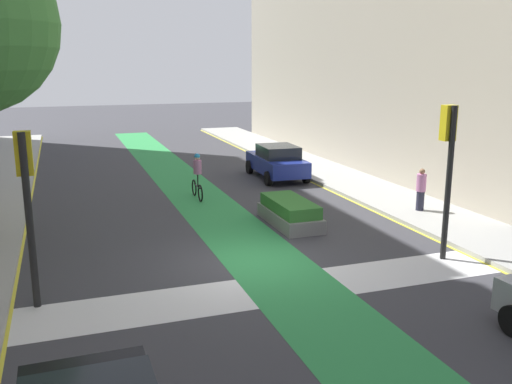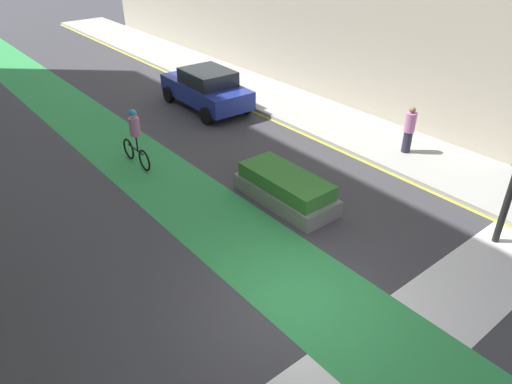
# 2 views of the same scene
# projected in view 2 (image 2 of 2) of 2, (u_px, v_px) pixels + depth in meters

# --- Properties ---
(ground_plane) EXTENTS (120.00, 120.00, 0.00)m
(ground_plane) POSITION_uv_depth(u_px,v_px,m) (296.00, 302.00, 9.73)
(ground_plane) COLOR #38383D
(bike_lane_paint) EXTENTS (2.40, 60.00, 0.01)m
(bike_lane_paint) POSITION_uv_depth(u_px,v_px,m) (311.00, 292.00, 9.96)
(bike_lane_paint) COLOR #2D8C47
(bike_lane_paint) RESTS_ON ground_plane
(crosswalk_band) EXTENTS (12.00, 1.80, 0.01)m
(crosswalk_band) POSITION_uv_depth(u_px,v_px,m) (375.00, 364.00, 8.39)
(crosswalk_band) COLOR silver
(crosswalk_band) RESTS_ON ground_plane
(sidewalk_right) EXTENTS (3.00, 60.00, 0.15)m
(sidewalk_right) POSITION_uv_depth(u_px,v_px,m) (486.00, 183.00, 13.76)
(sidewalk_right) COLOR #9E9E99
(sidewalk_right) RESTS_ON ground_plane
(curb_stripe_right) EXTENTS (0.16, 60.00, 0.01)m
(curb_stripe_right) POSITION_uv_depth(u_px,v_px,m) (457.00, 203.00, 12.98)
(curb_stripe_right) COLOR yellow
(curb_stripe_right) RESTS_ON ground_plane
(car_blue_right_far) EXTENTS (2.16, 4.27, 1.57)m
(car_blue_right_far) POSITION_uv_depth(u_px,v_px,m) (206.00, 88.00, 18.81)
(car_blue_right_far) COLOR navy
(car_blue_right_far) RESTS_ON ground_plane
(cyclist_in_lane) EXTENTS (0.32, 1.73, 1.86)m
(cyclist_in_lane) POSITION_uv_depth(u_px,v_px,m) (135.00, 137.00, 14.40)
(cyclist_in_lane) COLOR black
(cyclist_in_lane) RESTS_ON ground_plane
(pedestrian_sidewalk_right_a) EXTENTS (0.34, 0.34, 1.52)m
(pedestrian_sidewalk_right_a) POSITION_uv_depth(u_px,v_px,m) (409.00, 130.00, 15.00)
(pedestrian_sidewalk_right_a) COLOR #262638
(pedestrian_sidewalk_right_a) RESTS_ON sidewalk_right
(median_planter) EXTENTS (1.27, 2.99, 0.85)m
(median_planter) POSITION_uv_depth(u_px,v_px,m) (286.00, 189.00, 12.85)
(median_planter) COLOR slate
(median_planter) RESTS_ON ground_plane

